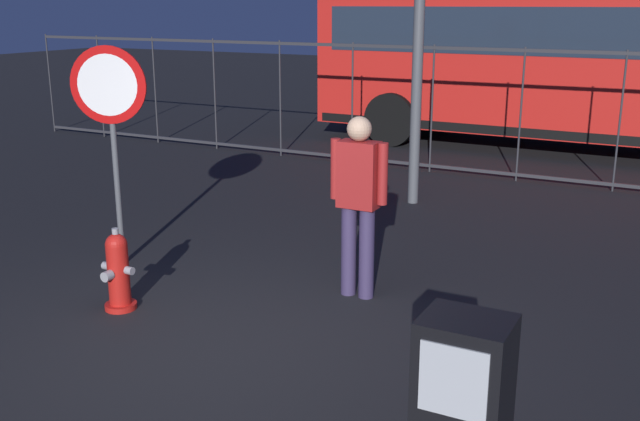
% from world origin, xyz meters
% --- Properties ---
extents(ground_plane, '(60.00, 60.00, 0.00)m').
position_xyz_m(ground_plane, '(0.00, 0.00, 0.00)').
color(ground_plane, black).
extents(fire_hydrant, '(0.33, 0.32, 0.75)m').
position_xyz_m(fire_hydrant, '(-1.26, 0.36, 0.35)').
color(fire_hydrant, red).
rests_on(fire_hydrant, ground_plane).
extents(newspaper_box_primary, '(0.48, 0.42, 1.02)m').
position_xyz_m(newspaper_box_primary, '(2.16, -0.68, 0.57)').
color(newspaper_box_primary, black).
rests_on(newspaper_box_primary, ground_plane).
extents(stop_sign, '(0.71, 0.31, 2.23)m').
position_xyz_m(stop_sign, '(-2.05, 1.25, 1.60)').
color(stop_sign, '#4C4F54').
rests_on(stop_sign, ground_plane).
extents(pedestrian, '(0.55, 0.22, 1.67)m').
position_xyz_m(pedestrian, '(0.47, 1.62, 0.95)').
color(pedestrian, '#382D51').
rests_on(pedestrian, ground_plane).
extents(fence_barrier, '(18.03, 0.04, 2.00)m').
position_xyz_m(fence_barrier, '(0.00, 6.89, 1.02)').
color(fence_barrier, '#2D2D33').
rests_on(fence_barrier, ground_plane).
extents(bus_near, '(10.53, 2.87, 3.00)m').
position_xyz_m(bus_near, '(1.58, 9.89, 1.71)').
color(bus_near, red).
rests_on(bus_near, ground_plane).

